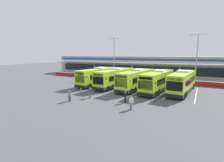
{
  "coord_description": "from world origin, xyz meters",
  "views": [
    {
      "loc": [
        11.15,
        -25.12,
        6.52
      ],
      "look_at": [
        -3.78,
        3.0,
        1.6
      ],
      "focal_mm": 27.48,
      "sensor_mm": 36.0,
      "label": 1
    }
  ],
  "objects": [
    {
      "name": "bay_stripe_mid_east",
      "position": [
        6.3,
        6.0,
        0.0
      ],
      "size": [
        0.14,
        13.0,
        0.01
      ],
      "primitive_type": "cube",
      "color": "silver",
      "rests_on": "ground"
    },
    {
      "name": "pedestrian_approaching_bus",
      "position": [
        -3.63,
        -4.41,
        0.87
      ],
      "size": [
        0.53,
        0.39,
        1.62
      ],
      "color": "slate",
      "rests_on": "ground"
    },
    {
      "name": "pedestrian_child",
      "position": [
        -6.66,
        -2.66,
        0.54
      ],
      "size": [
        0.33,
        0.24,
        1.0
      ],
      "color": "slate",
      "rests_on": "ground"
    },
    {
      "name": "coach_bus_right_centre",
      "position": [
        4.21,
        5.38,
        1.79
      ],
      "size": [
        3.7,
        12.31,
        3.78
      ],
      "color": "#B7DB2D",
      "rests_on": "ground"
    },
    {
      "name": "terminal_building",
      "position": [
        -0.0,
        26.91,
        3.01
      ],
      "size": [
        70.0,
        13.0,
        6.0
      ],
      "color": "silver",
      "rests_on": "ground"
    },
    {
      "name": "bay_stripe_centre",
      "position": [
        2.1,
        6.0,
        0.0
      ],
      "size": [
        0.14,
        13.0,
        0.01
      ],
      "primitive_type": "cube",
      "color": "silver",
      "rests_on": "ground"
    },
    {
      "name": "lamp_post_centre",
      "position": [
        9.8,
        17.18,
        6.29
      ],
      "size": [
        3.24,
        0.28,
        11.0
      ],
      "color": "#9E9EA3",
      "rests_on": "ground"
    },
    {
      "name": "coach_bus_left_centre",
      "position": [
        -4.36,
        5.77,
        1.79
      ],
      "size": [
        3.7,
        12.31,
        3.78
      ],
      "color": "#B7DB2D",
      "rests_on": "ground"
    },
    {
      "name": "coach_bus_centre",
      "position": [
        0.21,
        5.4,
        1.79
      ],
      "size": [
        3.7,
        12.31,
        3.78
      ],
      "color": "#B7DB2D",
      "rests_on": "ground"
    },
    {
      "name": "bay_stripe_far_west",
      "position": [
        -10.5,
        6.0,
        0.0
      ],
      "size": [
        0.14,
        13.0,
        0.01
      ],
      "primitive_type": "cube",
      "color": "silver",
      "rests_on": "ground"
    },
    {
      "name": "bay_stripe_east",
      "position": [
        10.5,
        6.0,
        0.0
      ],
      "size": [
        0.14,
        13.0,
        0.01
      ],
      "primitive_type": "cube",
      "color": "silver",
      "rests_on": "ground"
    },
    {
      "name": "pedestrian_near_bin",
      "position": [
        3.93,
        -6.62,
        0.87
      ],
      "size": [
        0.54,
        0.32,
        1.62
      ],
      "color": "slate",
      "rests_on": "ground"
    },
    {
      "name": "ground_plane",
      "position": [
        0.0,
        0.0,
        0.0
      ],
      "size": [
        200.0,
        200.0,
        0.0
      ],
      "primitive_type": "plane",
      "color": "#4C4C51"
    },
    {
      "name": "bay_stripe_west",
      "position": [
        -6.3,
        6.0,
        0.0
      ],
      "size": [
        0.14,
        13.0,
        0.01
      ],
      "primitive_type": "cube",
      "color": "silver",
      "rests_on": "ground"
    },
    {
      "name": "pedestrian_in_dark_coat",
      "position": [
        2.13,
        -4.28,
        0.87
      ],
      "size": [
        0.44,
        0.45,
        1.62
      ],
      "color": "black",
      "rests_on": "ground"
    },
    {
      "name": "bay_stripe_mid_west",
      "position": [
        -2.1,
        6.0,
        0.0
      ],
      "size": [
        0.14,
        13.0,
        0.01
      ],
      "primitive_type": "cube",
      "color": "silver",
      "rests_on": "ground"
    },
    {
      "name": "pedestrian_with_handbag",
      "position": [
        -5.07,
        -7.29,
        0.86
      ],
      "size": [
        0.54,
        0.6,
        1.62
      ],
      "color": "#4C4238",
      "rests_on": "ground"
    },
    {
      "name": "red_barrier_wall",
      "position": [
        0.0,
        14.5,
        0.56
      ],
      "size": [
        60.0,
        0.4,
        1.1
      ],
      "color": "maroon",
      "rests_on": "ground"
    },
    {
      "name": "coach_bus_leftmost",
      "position": [
        -8.59,
        6.0,
        1.79
      ],
      "size": [
        3.7,
        12.31,
        3.78
      ],
      "color": "#B7DB2D",
      "rests_on": "ground"
    },
    {
      "name": "coach_bus_rightmost",
      "position": [
        8.2,
        6.31,
        1.79
      ],
      "size": [
        3.7,
        12.31,
        3.78
      ],
      "color": "#B7DB2D",
      "rests_on": "ground"
    },
    {
      "name": "lamp_post_west",
      "position": [
        -10.54,
        16.91,
        6.29
      ],
      "size": [
        3.24,
        0.28,
        11.0
      ],
      "color": "#9E9EA3",
      "rests_on": "ground"
    }
  ]
}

